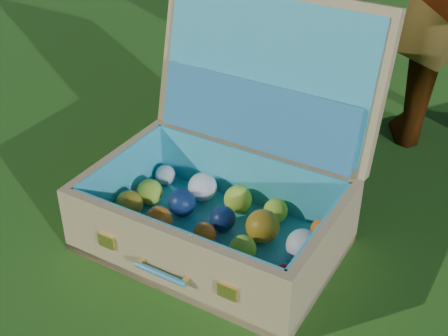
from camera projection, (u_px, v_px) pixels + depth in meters
ground at (274, 252)px, 1.76m from camera, size 60.00×60.00×0.00m
stray_ball at (143, 192)px, 1.94m from camera, size 0.07×0.07×0.07m
suitcase at (231, 175)px, 1.76m from camera, size 0.79×0.73×0.65m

